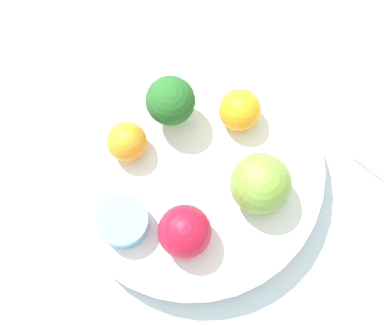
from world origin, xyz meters
TOP-DOWN VIEW (x-y plane):
  - ground_plane at (0.00, 0.00)m, footprint 6.00×6.00m
  - table_surface at (0.00, 0.00)m, footprint 1.20×1.20m
  - bowl at (0.00, 0.00)m, footprint 0.27×0.27m
  - broccoli at (0.05, -0.03)m, footprint 0.05×0.05m
  - apple_red at (-0.07, -0.02)m, footprint 0.06×0.06m
  - apple_green at (-0.04, 0.06)m, footprint 0.05×0.05m
  - orange_front at (-0.01, -0.07)m, footprint 0.04×0.04m
  - orange_back at (0.06, 0.02)m, footprint 0.04×0.04m
  - small_cup at (0.02, 0.09)m, footprint 0.05×0.05m

SIDE VIEW (x-z plane):
  - ground_plane at x=0.00m, z-range 0.00..0.00m
  - table_surface at x=0.00m, z-range 0.00..0.02m
  - bowl at x=0.00m, z-range 0.02..0.06m
  - small_cup at x=0.02m, z-range 0.06..0.08m
  - orange_back at x=0.06m, z-range 0.06..0.10m
  - orange_front at x=-0.01m, z-range 0.06..0.10m
  - apple_green at x=-0.04m, z-range 0.06..0.11m
  - apple_red at x=-0.07m, z-range 0.06..0.12m
  - broccoli at x=0.05m, z-range 0.06..0.12m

